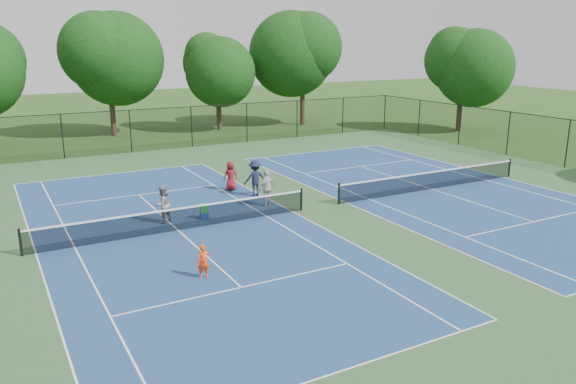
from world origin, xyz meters
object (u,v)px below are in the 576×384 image
ball_hopper (204,208)px  ball_crate (204,216)px  bystander_a (267,188)px  tree_back_b (108,55)px  tree_side_e (463,63)px  bystander_c (231,176)px  instructor (162,204)px  tree_back_d (303,50)px  tree_back_c (217,67)px  child_player (204,262)px  bystander_b (255,178)px

ball_hopper → ball_crate: bearing=0.0°
bystander_a → tree_back_b: bearing=-106.3°
tree_side_e → ball_hopper: 31.72m
bystander_c → instructor: bearing=42.2°
tree_back_d → tree_back_c: bearing=172.9°
child_player → ball_crate: size_ratio=3.08×
instructor → ball_hopper: instructor is taller
tree_back_b → child_player: size_ratio=8.64×
instructor → ball_crate: 1.93m
ball_crate → bystander_b: bearing=33.1°
tree_back_b → tree_back_c: (9.00, -1.00, -1.11)m
ball_crate → bystander_a: bearing=8.5°
bystander_b → tree_side_e: bearing=-151.1°
tree_back_d → ball_crate: size_ratio=27.48×
tree_back_d → tree_side_e: tree_back_d is taller
bystander_b → bystander_c: size_ratio=1.19×
tree_back_c → ball_hopper: (-10.45, -23.98, -5.01)m
bystander_b → ball_crate: bystander_b is taller
tree_back_c → bystander_c: size_ratio=5.42×
tree_side_e → tree_back_b: bearing=156.0°
instructor → ball_hopper: bearing=145.6°
tree_back_c → instructor: tree_back_c is taller
ball_hopper → bystander_b: bearing=33.1°
ball_hopper → instructor: bearing=170.0°
child_player → bystander_b: size_ratio=0.63×
instructor → bystander_a: bearing=157.7°
tree_back_b → child_player: 31.88m
tree_side_e → ball_crate: (-28.45, -12.98, -5.67)m
tree_side_e → bystander_c: size_ratio=5.73×
bystander_c → ball_hopper: 5.00m
instructor → bystander_c: 6.02m
child_player → tree_back_d: bearing=62.9°
ball_hopper → tree_side_e: bearing=24.5°
tree_back_b → tree_side_e: tree_back_b is taller
bystander_a → bystander_c: size_ratio=1.13×
tree_back_d → tree_side_e: 14.18m
instructor → bystander_a: bystander_a is taller
tree_back_c → bystander_a: bearing=-106.7°
ball_hopper → bystander_c: bearing=53.1°
instructor → ball_crate: bearing=145.6°
bystander_a → ball_crate: 3.50m
tree_side_e → bystander_b: bearing=-156.9°
instructor → ball_crate: (1.78, -0.31, -0.69)m
bystander_c → ball_hopper: (-2.99, -3.99, -0.30)m
instructor → bystander_c: instructor is taller
tree_side_e → child_player: size_ratio=7.64×
tree_back_b → tree_back_d: 17.12m
bystander_c → ball_crate: bearing=57.7°
tree_back_c → ball_hopper: 26.63m
child_player → bystander_a: 8.74m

